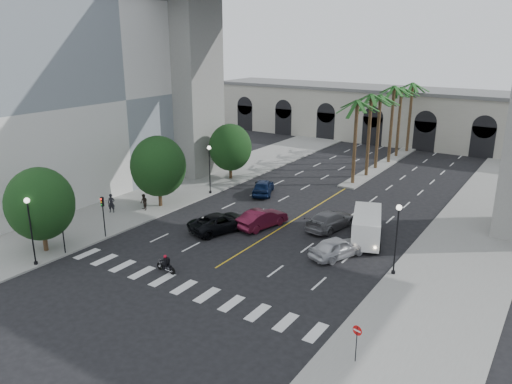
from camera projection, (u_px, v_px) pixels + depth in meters
The scene contains 31 objects.
ground at pixel (198, 279), 35.20m from camera, with size 140.00×140.00×0.00m, color black.
sidewalk_left at pixel (179, 191), 54.98m from camera, with size 8.00×100.00×0.15m, color gray.
sidewalk_right at pixel (466, 252), 39.38m from camera, with size 8.00×100.00×0.15m, color gray.
median at pixel (382, 165), 65.57m from camera, with size 2.00×24.00×0.20m, color gray.
building_left at pixel (76, 93), 55.76m from camera, with size 16.50×32.50×20.60m.
pier_building at pixel (421, 117), 77.93m from camera, with size 71.00×10.50×8.50m.
bridge at pixel (374, 11), 45.48m from camera, with size 75.00×13.00×26.00m.
palm_a at pixel (357, 105), 54.88m from camera, with size 3.20×3.20×10.30m.
palm_b at pixel (371, 99), 57.95m from camera, with size 3.20×3.20×10.60m.
palm_c at pixel (380, 99), 61.44m from camera, with size 3.20×3.20×10.10m.
palm_d at pixel (394, 91), 64.24m from camera, with size 3.20×3.20×10.90m.
palm_e at pixel (402, 91), 67.71m from camera, with size 3.20×3.20×10.40m.
palm_f at pixel (413, 87), 70.67m from camera, with size 3.20×3.20×10.70m.
street_tree_near at pixel (40, 204), 38.36m from camera, with size 5.20×5.20×6.89m.
street_tree_mid at pixel (158, 166), 48.70m from camera, with size 5.44×5.44×7.21m.
street_tree_far at pixel (230, 147), 58.39m from camera, with size 5.04×5.04×6.68m.
lamp_post_left_near at pixel (30, 226), 36.16m from camera, with size 0.40×0.40×5.35m.
lamp_post_left_far at pixel (210, 165), 52.97m from camera, with size 0.40×0.40×5.35m.
lamp_post_right at pixel (397, 234), 34.71m from camera, with size 0.40×0.40×5.35m.
traffic_signal_near at pixel (62, 225), 38.33m from camera, with size 0.25×0.18×3.65m.
traffic_signal_far at pixel (103, 210), 41.53m from camera, with size 0.25×0.18×3.65m.
motorcycle_rider at pixel (166, 265), 35.98m from camera, with size 1.86×0.50×1.34m.
car_a at pixel (337, 247), 38.42m from camera, with size 1.91×4.76×1.62m, color silver.
car_b at pixel (262, 219), 44.41m from camera, with size 1.76×5.05×1.66m, color #551126.
car_c at pixel (221, 222), 43.62m from camera, with size 2.63×5.71×1.59m, color black.
car_d at pixel (330, 220), 44.14m from camera, with size 2.24×5.51×1.60m, color slate.
car_e at pixel (263, 187), 53.75m from camera, with size 1.96×4.87×1.66m, color #0D1C3F.
cargo_van at pixel (367, 226), 41.04m from camera, with size 4.02×6.30×2.52m.
pedestrian_a at pixel (111, 203), 47.75m from camera, with size 0.67×0.44×1.83m, color black.
pedestrian_b at pixel (144, 202), 48.40m from camera, with size 0.78×0.61×1.61m, color black.
do_not_enter_sign at pixel (357, 336), 25.58m from camera, with size 0.55×0.15×2.26m.
Camera 1 is at (20.75, -24.39, 16.37)m, focal length 35.00 mm.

